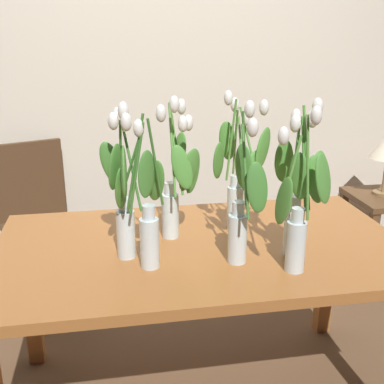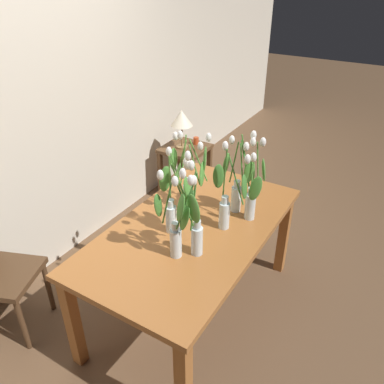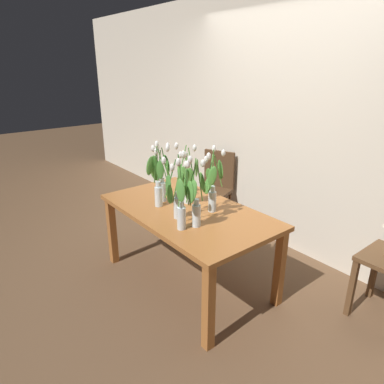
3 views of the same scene
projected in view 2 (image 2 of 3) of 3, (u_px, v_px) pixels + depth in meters
The scene contains 13 objects.
ground_plane at pixel (193, 308), 2.87m from camera, with size 18.00×18.00×0.00m, color brown.
room_wall_rear at pixel (33, 100), 2.77m from camera, with size 9.00×0.10×2.70m, color beige.
dining_table at pixel (193, 238), 2.54m from camera, with size 1.60×0.90×0.74m.
tulip_vase_0 at pixel (240, 181), 2.53m from camera, with size 0.16×0.22×0.59m.
tulip_vase_1 at pixel (227, 202), 2.40m from camera, with size 0.11×0.24×0.57m.
tulip_vase_2 at pixel (189, 179), 2.57m from camera, with size 0.24×0.25×0.57m.
tulip_vase_3 at pixel (192, 222), 2.14m from camera, with size 0.22×0.22×0.57m.
tulip_vase_4 at pixel (253, 195), 2.48m from camera, with size 0.21×0.14×0.57m.
tulip_vase_5 at pixel (176, 200), 2.35m from camera, with size 0.16×0.25×0.58m.
tulip_vase_6 at pixel (176, 228), 2.16m from camera, with size 0.21×0.20×0.54m.
side_table at pixel (185, 157), 4.08m from camera, with size 0.44×0.44×0.55m.
table_lamp at pixel (182, 119), 3.86m from camera, with size 0.22×0.22×0.40m.
pillar_candle at pixel (196, 141), 4.07m from camera, with size 0.06×0.06×0.07m, color #CC4C23.
Camera 2 is at (-1.74, -1.05, 2.21)m, focal length 36.47 mm.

